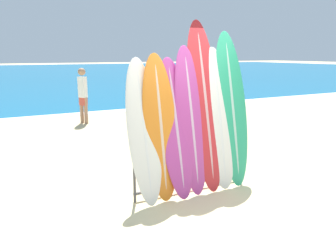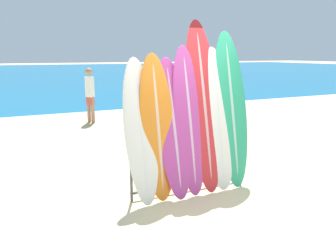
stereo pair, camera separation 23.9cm
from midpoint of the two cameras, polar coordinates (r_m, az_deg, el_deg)
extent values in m
plane|color=beige|center=(4.90, 7.85, -13.11)|extent=(160.00, 160.00, 0.00)
cube|color=#146693|center=(41.64, -23.43, 8.52)|extent=(120.00, 60.00, 0.00)
cube|color=white|center=(12.26, -14.31, 2.19)|extent=(120.00, 0.60, 0.01)
cylinder|color=#47474C|center=(4.76, -7.33, -8.28)|extent=(0.04, 0.04, 0.86)
cylinder|color=#47474C|center=(5.62, 11.13, -5.14)|extent=(0.04, 0.04, 0.86)
cylinder|color=#47474C|center=(5.00, 2.75, -2.24)|extent=(1.92, 0.04, 0.04)
cylinder|color=#47474C|center=(5.23, 2.67, -9.88)|extent=(1.92, 0.04, 0.04)
ellipsoid|color=silver|center=(4.65, -5.69, -0.91)|extent=(0.49, 0.60, 2.07)
ellipsoid|color=silver|center=(4.65, -5.69, -0.91)|extent=(0.09, 0.59, 1.99)
ellipsoid|color=orange|center=(4.73, -2.78, -0.27)|extent=(0.53, 0.49, 2.13)
ellipsoid|color=beige|center=(4.73, -2.78, -0.27)|extent=(0.10, 0.48, 2.05)
ellipsoid|color=#B23D8E|center=(4.85, -0.04, -0.29)|extent=(0.52, 0.66, 2.07)
ellipsoid|color=#CAA1BE|center=(4.85, -0.04, -0.29)|extent=(0.09, 0.64, 2.00)
ellipsoid|color=#B23D8E|center=(4.96, 2.65, 1.00)|extent=(0.50, 0.59, 2.25)
ellipsoid|color=#CAA1BE|center=(4.96, 2.65, 1.00)|extent=(0.09, 0.58, 2.16)
ellipsoid|color=red|center=(5.11, 5.13, 3.55)|extent=(0.57, 0.71, 2.64)
ellipsoid|color=#D19A9C|center=(5.11, 5.13, 3.55)|extent=(0.10, 0.69, 2.54)
ellipsoid|color=silver|center=(5.23, 7.54, 1.38)|extent=(0.59, 0.59, 2.22)
ellipsoid|color=silver|center=(5.23, 7.54, 1.38)|extent=(0.11, 0.58, 2.14)
ellipsoid|color=#289E70|center=(5.38, 9.78, 2.99)|extent=(0.58, 0.63, 2.48)
ellipsoid|color=#9AC3B3|center=(5.38, 9.78, 2.99)|extent=(0.10, 0.62, 2.38)
cylinder|color=beige|center=(11.48, -6.14, 3.62)|extent=(0.10, 0.10, 0.72)
cylinder|color=beige|center=(11.43, -5.40, 3.59)|extent=(0.10, 0.10, 0.72)
cube|color=gold|center=(11.42, -5.80, 4.86)|extent=(0.24, 0.23, 0.22)
cube|color=#DB3842|center=(11.37, -5.84, 6.80)|extent=(0.26, 0.25, 0.56)
sphere|color=beige|center=(11.34, -5.89, 8.89)|extent=(0.20, 0.20, 0.20)
cylinder|color=beige|center=(7.98, 9.46, -0.19)|extent=(0.11, 0.11, 0.77)
cylinder|color=beige|center=(7.88, 10.41, -0.38)|extent=(0.11, 0.11, 0.77)
cube|color=#282D38|center=(7.87, 10.00, 1.63)|extent=(0.19, 0.25, 0.23)
cube|color=gold|center=(7.81, 10.12, 4.64)|extent=(0.21, 0.27, 0.60)
sphere|color=beige|center=(7.76, 10.24, 7.90)|extent=(0.22, 0.22, 0.22)
cylinder|color=beige|center=(10.00, 1.00, 2.47)|extent=(0.10, 0.10, 0.75)
cylinder|color=beige|center=(9.84, 0.89, 2.30)|extent=(0.10, 0.10, 0.75)
cube|color=#CC4C3D|center=(9.88, 0.95, 3.88)|extent=(0.23, 0.25, 0.22)
cube|color=white|center=(9.83, 0.96, 6.23)|extent=(0.25, 0.27, 0.59)
sphere|color=beige|center=(9.79, 0.97, 8.74)|extent=(0.21, 0.21, 0.21)
cylinder|color=#A87A5B|center=(10.41, -14.75, 2.61)|extent=(0.11, 0.11, 0.80)
cylinder|color=#A87A5B|center=(10.54, -15.43, 2.68)|extent=(0.11, 0.11, 0.80)
cube|color=#CC4C3D|center=(10.43, -15.18, 4.17)|extent=(0.24, 0.27, 0.24)
cube|color=white|center=(10.38, -15.31, 6.54)|extent=(0.27, 0.29, 0.63)
sphere|color=#A87A5B|center=(10.35, -15.46, 9.09)|extent=(0.23, 0.23, 0.23)
camera|label=1|loc=(0.12, -91.20, -0.27)|focal=35.00mm
camera|label=2|loc=(0.12, 88.80, 0.27)|focal=35.00mm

